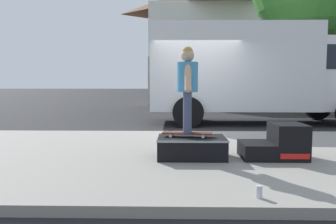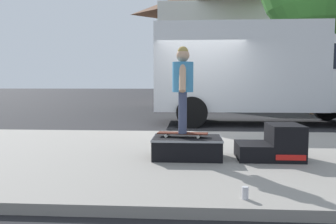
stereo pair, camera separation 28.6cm
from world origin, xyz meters
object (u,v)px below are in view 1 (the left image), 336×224
Objects in this scene: soda_can at (259,192)px; box_truck at (261,70)px; kicker_ramp at (278,144)px; skate_box at (192,146)px; skateboard at (187,133)px; skater_kid at (187,82)px.

box_truck reaches higher than soda_can.
kicker_ramp is at bearing 67.93° from soda_can.
skate_box is 1.34× the size of skateboard.
kicker_ramp is 5.87m from box_truck.
skate_box is at bearing 179.98° from kicker_ramp.
kicker_ramp is at bearing -101.44° from box_truck.
skate_box is at bearing -5.77° from skater_kid.
box_truck reaches higher than skater_kid.
soda_can is at bearing -104.17° from box_truck.
box_truck is at bearing 75.83° from soda_can.
skater_kid is 10.56× the size of soda_can.
kicker_ramp is 0.73× the size of skater_kid.
skateboard is 0.12× the size of box_truck.
kicker_ramp is at bearing -0.30° from skateboard.
skateboard is at bearing 174.23° from skate_box.
box_truck is at bearing 65.53° from skateboard.
skate_box reaches higher than soda_can.
skateboard is at bearing 179.70° from kicker_ramp.
skateboard is 6.26m from box_truck.
soda_can is (-0.74, -1.83, -0.16)m from kicker_ramp.
skate_box is 1.00m from skater_kid.
skater_kid is at bearing 86.42° from skateboard.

